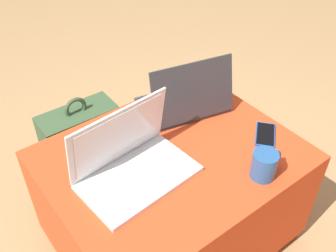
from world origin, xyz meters
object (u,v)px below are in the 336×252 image
Objects in this scene: laptop_near at (132,163)px; laptop_far at (186,100)px; coffee_mug at (265,165)px; cell_phone at (265,135)px; backpack at (83,152)px.

laptop_near is 0.39m from laptop_far.
laptop_far reaches higher than coffee_mug.
laptop_near is 0.50m from cell_phone.
backpack is at bearing 82.84° from laptop_near.
coffee_mug is (-0.15, -0.13, 0.04)m from cell_phone.
laptop_near is at bearing 37.64° from laptop_far.
laptop_far reaches higher than cell_phone.
backpack is (-0.46, 0.58, -0.26)m from cell_phone.
laptop_far is at bearing 139.83° from backpack.
backpack is 4.25× the size of coffee_mug.
cell_phone is 0.20m from coffee_mug.
backpack is (0.02, 0.45, -0.30)m from laptop_near.
laptop_far is 3.06× the size of coffee_mug.
laptop_far is 0.72× the size of backpack.
cell_phone is at bearing 127.90° from laptop_far.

